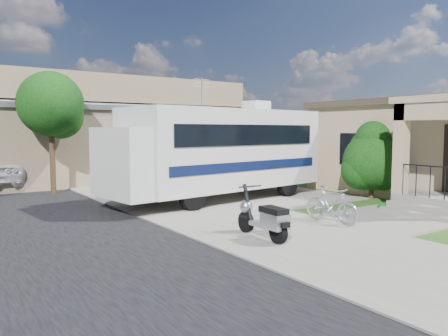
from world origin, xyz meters
TOP-DOWN VIEW (x-y plane):
  - ground at (0.00, 0.00)m, footprint 120.00×120.00m
  - sidewalk_slab at (-1.00, 10.00)m, footprint 4.00×80.00m
  - driveway_slab at (1.50, 4.50)m, footprint 7.00×6.00m
  - walk_slab at (3.00, -1.00)m, footprint 4.00×3.00m
  - house at (8.88, 1.43)m, footprint 9.47×7.80m
  - warehouse at (0.00, 13.97)m, footprint 12.50×8.40m
  - street_tree_a at (-3.70, 9.05)m, footprint 2.44×2.40m
  - street_tree_b at (-3.70, 19.05)m, footprint 2.44×2.40m
  - motorhome at (0.52, 4.30)m, footprint 8.18×3.40m
  - shrub at (5.27, 1.65)m, footprint 2.23×2.13m
  - scooter at (-1.76, -0.87)m, footprint 0.60×1.71m
  - bicycle at (0.68, -0.58)m, footprint 0.61×1.59m
  - garden_hose at (3.71, -0.01)m, footprint 0.36×0.36m

SIDE VIEW (x-z plane):
  - ground at x=0.00m, z-range 0.00..0.00m
  - driveway_slab at x=1.50m, z-range 0.00..0.05m
  - walk_slab at x=3.00m, z-range 0.00..0.05m
  - sidewalk_slab at x=-1.00m, z-range 0.00..0.06m
  - garden_hose at x=3.71m, z-range 0.00..0.16m
  - bicycle at x=0.68m, z-range 0.00..0.93m
  - scooter at x=-1.76m, z-range -0.06..1.06m
  - shrub at x=5.27m, z-range 0.03..2.77m
  - motorhome at x=0.52m, z-range -0.29..3.79m
  - house at x=8.88m, z-range 0.00..3.55m
  - warehouse at x=0.00m, z-range -0.53..4.51m
  - street_tree_a at x=-3.70m, z-range 0.96..5.54m
  - street_tree_b at x=-3.70m, z-range 1.03..5.76m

